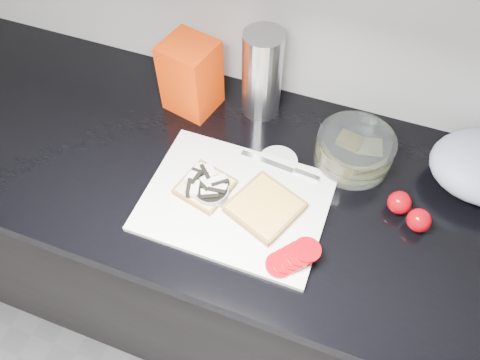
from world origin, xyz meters
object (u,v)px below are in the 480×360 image
bread_bag (191,76)px  steel_canister (262,74)px  cutting_board (235,202)px  glass_bowl (354,150)px

bread_bag → steel_canister: size_ratio=0.82×
bread_bag → steel_canister: bearing=27.1°
bread_bag → steel_canister: 0.18m
bread_bag → steel_canister: (0.17, 0.04, 0.02)m
cutting_board → steel_canister: (-0.04, 0.30, 0.11)m
bread_bag → steel_canister: steel_canister is taller
glass_bowl → bread_bag: (-0.43, 0.04, 0.06)m
bread_bag → glass_bowl: bearing=7.0°
steel_canister → bread_bag: bearing=-165.4°
bread_bag → cutting_board: bearing=-37.5°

